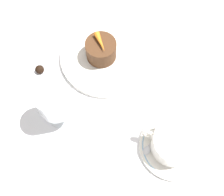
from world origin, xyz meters
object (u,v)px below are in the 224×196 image
coffee_cup (174,143)px  wine_glass (54,103)px  fork (42,55)px  dessert_cake (101,50)px  dinner_plate (106,56)px

coffee_cup → wine_glass: 0.26m
fork → dessert_cake: size_ratio=2.44×
wine_glass → dessert_cake: (-0.03, -0.18, -0.04)m
wine_glass → fork: bearing=-50.0°
wine_glass → coffee_cup: bearing=-177.0°
dessert_cake → fork: bearing=16.2°
coffee_cup → dessert_cake: size_ratio=1.61×
fork → coffee_cup: bearing=161.8°
coffee_cup → fork: (0.37, -0.12, -0.03)m
wine_glass → fork: wine_glass is taller
dinner_plate → coffee_cup: bearing=141.1°
wine_glass → dessert_cake: bearing=-101.0°
wine_glass → fork: 0.19m
dinner_plate → wine_glass: size_ratio=1.79×
coffee_cup → wine_glass: bearing=3.0°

